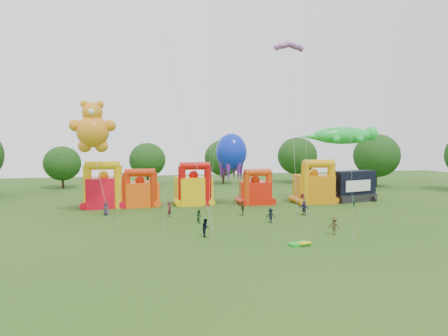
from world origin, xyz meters
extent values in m
plane|color=#284914|center=(0.00, 0.00, 0.00)|extent=(160.00, 160.00, 0.00)
cylinder|color=#352314|center=(37.44, 43.21, 1.86)|extent=(0.44, 0.44, 3.72)
ellipsoid|color=#1A3F13|center=(37.44, 43.21, 6.41)|extent=(9.30, 9.30, 8.89)
cylinder|color=#352314|center=(24.58, 53.83, 1.75)|extent=(0.44, 0.44, 3.51)
ellipsoid|color=#1A3F13|center=(24.58, 53.83, 6.04)|extent=(8.77, 8.78, 8.39)
cylinder|color=#352314|center=(7.99, 55.60, 1.65)|extent=(0.44, 0.44, 3.30)
ellipsoid|color=#1A3F13|center=(7.99, 55.60, 5.68)|extent=(8.25, 8.25, 7.88)
cylinder|color=#352314|center=(-8.28, 57.58, 1.55)|extent=(0.44, 0.44, 3.09)
ellipsoid|color=#1A3F13|center=(-8.28, 57.58, 5.32)|extent=(7.73, 7.72, 7.38)
cylinder|color=#352314|center=(-25.00, 54.74, 1.44)|extent=(0.44, 0.44, 2.88)
ellipsoid|color=#1A3F13|center=(-25.00, 54.74, 4.96)|extent=(7.20, 7.20, 6.88)
cube|color=red|center=(-15.47, 29.56, 2.13)|extent=(5.87, 5.01, 4.26)
cylinder|color=#E7B50C|center=(-17.51, 28.04, 3.04)|extent=(1.15, 1.15, 6.08)
cylinder|color=#E7B50C|center=(-13.42, 28.04, 3.04)|extent=(1.15, 1.15, 6.08)
cylinder|color=#E7B50C|center=(-15.47, 28.04, 6.08)|extent=(4.67, 1.21, 1.21)
sphere|color=#E7B50C|center=(-15.47, 29.56, 4.56)|extent=(1.40, 1.40, 1.40)
cube|color=#FF560D|center=(-10.42, 29.39, 1.74)|extent=(5.48, 4.73, 3.49)
cylinder|color=red|center=(-12.28, 28.00, 2.49)|extent=(1.05, 1.05, 4.98)
cylinder|color=red|center=(-8.55, 28.00, 2.49)|extent=(1.05, 1.05, 4.98)
cylinder|color=red|center=(-10.42, 28.00, 4.98)|extent=(4.27, 1.11, 1.11)
sphere|color=red|center=(-10.42, 29.39, 3.79)|extent=(1.40, 1.40, 1.40)
cube|color=yellow|center=(-2.60, 29.12, 2.04)|extent=(5.41, 4.61, 4.08)
cylinder|color=#C30A09|center=(-4.49, 27.72, 2.91)|extent=(1.07, 1.07, 5.83)
cylinder|color=#C30A09|center=(-0.71, 27.72, 2.91)|extent=(1.07, 1.07, 5.83)
cylinder|color=#C30A09|center=(-2.60, 27.72, 5.83)|extent=(4.32, 1.12, 1.12)
sphere|color=#C30A09|center=(-2.60, 29.12, 4.38)|extent=(1.40, 1.40, 1.40)
cube|color=red|center=(6.52, 27.65, 1.69)|extent=(5.00, 4.27, 3.38)
cylinder|color=red|center=(4.78, 26.35, 2.41)|extent=(0.98, 0.98, 4.83)
cylinder|color=red|center=(8.26, 26.35, 2.41)|extent=(0.98, 0.98, 4.83)
cylinder|color=red|center=(6.52, 26.35, 4.83)|extent=(3.98, 1.03, 1.03)
sphere|color=red|center=(6.52, 27.65, 3.68)|extent=(1.40, 1.40, 1.40)
cube|color=orange|center=(15.59, 26.72, 2.12)|extent=(5.99, 5.08, 4.25)
cylinder|color=orange|center=(13.47, 25.15, 3.03)|extent=(1.19, 1.19, 6.07)
cylinder|color=orange|center=(17.70, 25.15, 3.03)|extent=(1.19, 1.19, 6.07)
cylinder|color=orange|center=(15.59, 25.15, 6.07)|extent=(4.82, 1.25, 1.25)
sphere|color=orange|center=(15.59, 26.72, 4.55)|extent=(1.40, 1.40, 1.40)
cube|color=black|center=(22.39, 26.57, 0.55)|extent=(7.75, 4.42, 1.10)
cube|color=black|center=(22.39, 26.77, 2.93)|extent=(7.66, 4.08, 3.65)
cube|color=white|center=(22.39, 25.34, 2.56)|extent=(4.91, 1.29, 1.72)
cylinder|color=black|center=(19.47, 25.47, 0.40)|extent=(0.30, 0.90, 0.90)
cylinder|color=black|center=(25.31, 25.47, 0.40)|extent=(0.30, 0.90, 0.90)
sphere|color=orange|center=(-16.25, 23.74, 10.68)|extent=(4.06, 4.06, 4.06)
sphere|color=orange|center=(-16.25, 23.74, 13.08)|extent=(2.58, 2.58, 2.58)
sphere|color=orange|center=(-17.18, 23.74, 14.09)|extent=(1.01, 1.01, 1.01)
sphere|color=orange|center=(-15.33, 23.74, 14.09)|extent=(1.01, 1.01, 1.01)
sphere|color=orange|center=(-18.37, 23.74, 11.42)|extent=(1.48, 1.48, 1.48)
sphere|color=orange|center=(-14.13, 23.74, 11.42)|extent=(1.48, 1.48, 1.48)
sphere|color=orange|center=(-17.27, 23.74, 8.84)|extent=(1.66, 1.66, 1.66)
sphere|color=orange|center=(-15.24, 23.74, 8.84)|extent=(1.66, 1.66, 1.66)
sphere|color=white|center=(-16.25, 22.50, 13.08)|extent=(0.74, 0.74, 0.74)
ellipsoid|color=green|center=(21.71, 29.06, 10.32)|extent=(10.42, 3.26, 2.77)
sphere|color=green|center=(26.80, 29.06, 10.62)|extent=(2.24, 2.24, 2.24)
cone|color=green|center=(16.42, 29.06, 10.11)|extent=(4.07, 1.63, 1.63)
sphere|color=green|center=(23.74, 30.69, 9.71)|extent=(1.22, 1.22, 1.22)
sphere|color=green|center=(23.74, 27.43, 9.71)|extent=(1.22, 1.22, 1.22)
sphere|color=green|center=(19.67, 30.69, 9.71)|extent=(1.22, 1.22, 1.22)
sphere|color=green|center=(19.67, 27.43, 9.71)|extent=(1.22, 1.22, 1.22)
ellipsoid|color=#0C26C1|center=(2.72, 27.23, 7.82)|extent=(4.55, 4.55, 5.46)
cone|color=#591E8C|center=(4.19, 27.23, 5.32)|extent=(1.02, 1.02, 3.64)
cone|color=#591E8C|center=(3.46, 28.51, 5.32)|extent=(1.02, 1.02, 3.64)
cone|color=#591E8C|center=(1.98, 28.51, 5.32)|extent=(1.02, 1.02, 3.64)
cone|color=#591E8C|center=(1.24, 27.23, 5.32)|extent=(1.02, 1.02, 3.64)
cone|color=#591E8C|center=(1.98, 25.95, 5.32)|extent=(1.02, 1.02, 3.64)
cone|color=#591E8C|center=(3.46, 25.95, 5.32)|extent=(1.02, 1.02, 3.64)
cube|color=green|center=(3.33, 3.91, 0.12)|extent=(2.21, 1.58, 0.24)
cube|color=yellow|center=(3.73, 3.61, 0.26)|extent=(1.33, 0.95, 0.10)
imported|color=#29243C|center=(-14.81, 23.07, 0.84)|extent=(0.90, 0.67, 1.68)
imported|color=#501723|center=(-6.96, 20.27, 0.92)|extent=(0.70, 0.80, 1.84)
imported|color=#1C4620|center=(-4.03, 15.57, 0.79)|extent=(0.87, 0.95, 1.58)
imported|color=black|center=(4.05, 13.79, 0.85)|extent=(1.12, 0.67, 1.70)
imported|color=#393117|center=(2.17, 19.03, 0.93)|extent=(0.87, 1.18, 1.85)
imported|color=#282640|center=(9.84, 17.40, 0.92)|extent=(1.21, 1.78, 1.84)
imported|color=maroon|center=(12.93, 24.75, 0.87)|extent=(1.01, 0.97, 1.74)
imported|color=#183C29|center=(19.53, 21.73, 0.79)|extent=(0.66, 0.68, 1.58)
imported|color=black|center=(-4.43, 9.03, 0.90)|extent=(0.76, 0.93, 1.81)
imported|color=#44351B|center=(8.46, 6.98, 0.88)|extent=(1.27, 1.25, 1.75)
camera|label=1|loc=(-11.39, -29.41, 9.56)|focal=32.00mm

